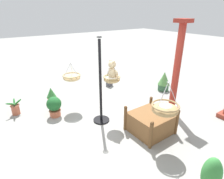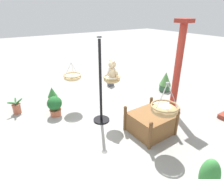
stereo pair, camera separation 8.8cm
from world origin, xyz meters
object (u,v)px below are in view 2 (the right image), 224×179
potted_plant_tall_leafy (111,77)px  hanging_basket_left_high (72,77)px  hanging_basket_with_teddy (112,79)px  potted_plant_trailing_ivy (16,107)px  wooden_planter_box (150,123)px  potted_plant_conical_shrub (53,96)px  teddy_bear (113,71)px  potted_plant_small_succulent (208,179)px  display_pole_central (101,98)px  greenhouse_pillar_left (177,71)px  hanging_basket_right_low (164,109)px  potted_plant_fern_front (55,105)px  potted_plant_flowering_red (165,82)px

potted_plant_tall_leafy → hanging_basket_left_high: bearing=-64.0°
hanging_basket_with_teddy → potted_plant_trailing_ivy: bearing=-131.3°
wooden_planter_box → potted_plant_conical_shrub: (-2.83, -1.55, 0.03)m
teddy_bear → potted_plant_small_succulent: size_ratio=0.60×
hanging_basket_left_high → potted_plant_small_succulent: bearing=7.3°
potted_plant_small_succulent → hanging_basket_left_high: bearing=-172.7°
display_pole_central → potted_plant_small_succulent: 2.96m
display_pole_central → hanging_basket_with_teddy: 0.61m
greenhouse_pillar_left → wooden_planter_box: 1.66m
potted_plant_conical_shrub → potted_plant_trailing_ivy: bearing=-90.5°
wooden_planter_box → potted_plant_trailing_ivy: 3.87m
hanging_basket_left_high → potted_plant_small_succulent: size_ratio=0.65×
potted_plant_conical_shrub → hanging_basket_right_low: bearing=21.7°
greenhouse_pillar_left → potted_plant_trailing_ivy: (-2.46, -3.90, -1.08)m
greenhouse_pillar_left → potted_plant_small_succulent: greenhouse_pillar_left is taller
hanging_basket_left_high → hanging_basket_right_low: hanging_basket_right_low is taller
potted_plant_fern_front → potted_plant_tall_leafy: size_ratio=0.81×
hanging_basket_with_teddy → potted_plant_small_succulent: hanging_basket_with_teddy is taller
potted_plant_fern_front → potted_plant_small_succulent: (3.91, 1.17, 0.10)m
greenhouse_pillar_left → potted_plant_trailing_ivy: 4.74m
teddy_bear → potted_plant_tall_leafy: (-2.21, 1.37, -1.06)m
wooden_planter_box → potted_plant_small_succulent: bearing=-16.5°
hanging_basket_with_teddy → wooden_planter_box: bearing=27.0°
display_pole_central → potted_plant_conical_shrub: bearing=-154.8°
potted_plant_flowering_red → potted_plant_tall_leafy: (-1.57, -1.41, 0.00)m
display_pole_central → potted_plant_flowering_red: display_pole_central is taller
greenhouse_pillar_left → potted_plant_trailing_ivy: greenhouse_pillar_left is taller
greenhouse_pillar_left → potted_plant_small_succulent: size_ratio=3.25×
wooden_planter_box → display_pole_central: bearing=-146.4°
potted_plant_flowering_red → potted_plant_conical_shrub: 4.04m
hanging_basket_left_high → potted_plant_flowering_red: size_ratio=0.73×
display_pole_central → potted_plant_flowering_red: (-0.49, 3.05, -0.32)m
hanging_basket_with_teddy → potted_plant_conical_shrub: 2.33m
hanging_basket_left_high → hanging_basket_right_low: bearing=17.1°
hanging_basket_with_teddy → hanging_basket_left_high: hanging_basket_with_teddy is taller
hanging_basket_right_low → potted_plant_fern_front: 3.10m
hanging_basket_with_teddy → potted_plant_tall_leafy: (-2.21, 1.39, -0.85)m
display_pole_central → potted_plant_flowering_red: 3.10m
hanging_basket_right_low → greenhouse_pillar_left: greenhouse_pillar_left is taller
display_pole_central → hanging_basket_right_low: bearing=17.9°
wooden_planter_box → potted_plant_small_succulent: size_ratio=1.24×
potted_plant_conical_shrub → potted_plant_small_succulent: bearing=12.2°
potted_plant_small_succulent → potted_plant_conical_shrub: 4.76m
potted_plant_fern_front → potted_plant_tall_leafy: 2.82m
potted_plant_fern_front → potted_plant_conical_shrub: (-0.74, 0.16, -0.02)m
potted_plant_small_succulent → hanging_basket_with_teddy: bearing=179.0°
hanging_basket_right_low → potted_plant_fern_front: hanging_basket_right_low is taller
greenhouse_pillar_left → potted_plant_tall_leafy: greenhouse_pillar_left is taller
hanging_basket_with_teddy → potted_plant_flowering_red: hanging_basket_with_teddy is taller
wooden_planter_box → potted_plant_small_succulent: (1.82, -0.54, 0.15)m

